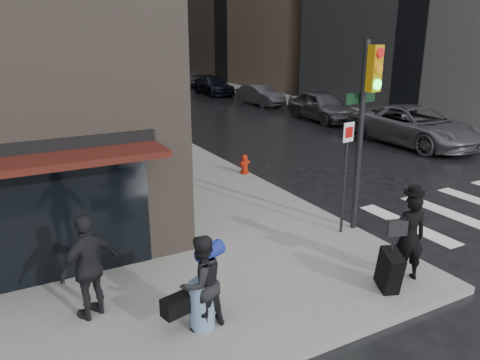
% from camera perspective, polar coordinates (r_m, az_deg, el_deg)
% --- Properties ---
extents(ground, '(140.00, 140.00, 0.00)m').
position_cam_1_polar(ground, '(9.95, 10.16, -11.12)').
color(ground, black).
rests_on(ground, ground).
extents(sidewalk_left, '(4.00, 50.00, 0.15)m').
position_cam_1_polar(sidewalk_left, '(34.50, -19.17, 8.86)').
color(sidewalk_left, slate).
rests_on(sidewalk_left, ground).
extents(sidewalk_right, '(3.00, 50.00, 0.15)m').
position_cam_1_polar(sidewalk_right, '(39.04, 0.99, 10.72)').
color(sidewalk_right, slate).
rests_on(sidewalk_right, ground).
extents(man_overcoat, '(1.27, 0.87, 1.93)m').
position_cam_1_polar(man_overcoat, '(9.40, 19.49, -7.17)').
color(man_overcoat, black).
rests_on(man_overcoat, ground).
extents(man_jeans, '(1.17, 0.77, 1.60)m').
position_cam_1_polar(man_jeans, '(7.58, -4.82, -12.40)').
color(man_jeans, black).
rests_on(man_jeans, ground).
extents(man_greycoat, '(1.15, 0.86, 1.81)m').
position_cam_1_polar(man_greycoat, '(8.19, -17.92, -10.03)').
color(man_greycoat, black).
rests_on(man_greycoat, ground).
extents(traffic_light, '(1.10, 0.56, 4.44)m').
position_cam_1_polar(traffic_light, '(11.01, 14.94, 8.00)').
color(traffic_light, black).
rests_on(traffic_light, ground).
extents(fire_hydrant, '(0.38, 0.29, 0.66)m').
position_cam_1_polar(fire_hydrant, '(15.82, 0.56, 1.85)').
color(fire_hydrant, '#9A1C09').
rests_on(fire_hydrant, ground).
extents(parked_car_0, '(2.86, 6.05, 1.67)m').
position_cam_1_polar(parked_car_0, '(21.90, 20.45, 6.22)').
color(parked_car_0, '#505055').
rests_on(parked_car_0, ground).
extents(parked_car_1, '(2.19, 4.90, 1.64)m').
position_cam_1_polar(parked_car_1, '(26.78, 9.92, 8.91)').
color(parked_car_1, '#444449').
rests_on(parked_car_1, ground).
extents(parked_car_2, '(1.82, 4.16, 1.33)m').
position_cam_1_polar(parked_car_2, '(32.24, 2.45, 10.31)').
color(parked_car_2, '#434449').
rests_on(parked_car_2, ground).
extents(parked_car_3, '(2.17, 4.91, 1.40)m').
position_cam_1_polar(parked_car_3, '(37.93, -3.25, 11.45)').
color(parked_car_3, black).
rests_on(parked_car_3, ground).
extents(parked_car_4, '(2.27, 4.88, 1.62)m').
position_cam_1_polar(parked_car_4, '(44.27, -6.24, 12.39)').
color(parked_car_4, '#4E4E53').
rests_on(parked_car_4, ground).
extents(parked_car_5, '(1.93, 4.65, 1.50)m').
position_cam_1_polar(parked_car_5, '(50.40, -9.49, 12.81)').
color(parked_car_5, '#3B0E0B').
rests_on(parked_car_5, ground).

